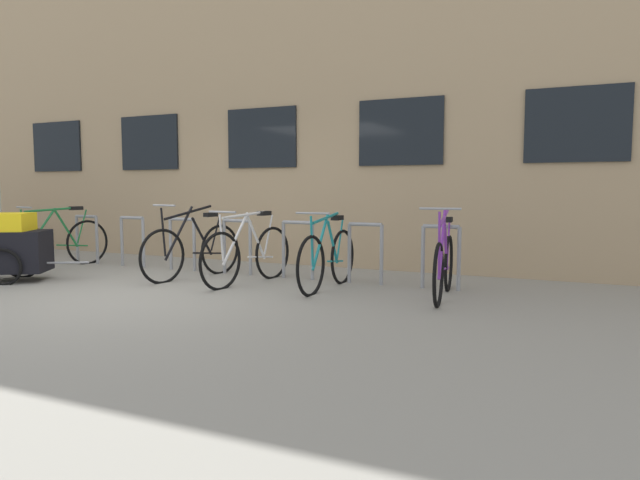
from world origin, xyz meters
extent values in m
plane|color=gray|center=(0.00, 0.00, 0.00)|extent=(42.00, 42.00, 0.00)
cube|color=tan|center=(0.00, 5.75, 3.12)|extent=(28.00, 5.09, 6.23)
cube|color=black|center=(-4.80, 3.18, 2.10)|extent=(1.30, 0.04, 0.99)
cube|color=black|center=(-2.40, 3.18, 2.10)|extent=(1.30, 0.04, 0.99)
cube|color=black|center=(0.00, 3.18, 2.10)|extent=(1.30, 0.04, 0.99)
cube|color=black|center=(2.40, 3.18, 2.10)|extent=(1.30, 0.04, 0.99)
cube|color=black|center=(4.80, 3.18, 2.10)|extent=(1.30, 0.04, 0.99)
cylinder|color=gray|center=(-2.90, 1.90, 0.39)|extent=(0.05, 0.05, 0.79)
cylinder|color=gray|center=(-2.45, 1.90, 0.39)|extent=(0.05, 0.05, 0.79)
cylinder|color=gray|center=(-2.67, 1.90, 0.79)|extent=(0.45, 0.05, 0.05)
cylinder|color=gray|center=(-1.90, 1.90, 0.39)|extent=(0.05, 0.05, 0.79)
cylinder|color=gray|center=(-1.45, 1.90, 0.39)|extent=(0.05, 0.05, 0.79)
cylinder|color=gray|center=(-1.67, 1.90, 0.79)|extent=(0.45, 0.05, 0.05)
cylinder|color=gray|center=(-0.90, 1.90, 0.39)|extent=(0.05, 0.05, 0.79)
cylinder|color=gray|center=(-0.45, 1.90, 0.39)|extent=(0.05, 0.05, 0.79)
cylinder|color=gray|center=(-0.67, 1.90, 0.79)|extent=(0.45, 0.05, 0.05)
cylinder|color=gray|center=(0.10, 1.90, 0.39)|extent=(0.05, 0.05, 0.79)
cylinder|color=gray|center=(0.55, 1.90, 0.39)|extent=(0.05, 0.05, 0.79)
cylinder|color=gray|center=(0.33, 1.90, 0.79)|extent=(0.45, 0.05, 0.05)
cylinder|color=gray|center=(1.10, 1.90, 0.39)|extent=(0.05, 0.05, 0.79)
cylinder|color=gray|center=(1.55, 1.90, 0.39)|extent=(0.05, 0.05, 0.79)
cylinder|color=gray|center=(1.33, 1.90, 0.79)|extent=(0.45, 0.05, 0.05)
cylinder|color=gray|center=(2.10, 1.90, 0.39)|extent=(0.05, 0.05, 0.79)
cylinder|color=gray|center=(2.55, 1.90, 0.39)|extent=(0.05, 0.05, 0.79)
cylinder|color=gray|center=(2.33, 1.90, 0.79)|extent=(0.45, 0.05, 0.05)
cylinder|color=gray|center=(3.10, 1.90, 0.39)|extent=(0.05, 0.05, 0.79)
cylinder|color=gray|center=(3.55, 1.90, 0.39)|extent=(0.05, 0.05, 0.79)
cylinder|color=gray|center=(3.33, 1.90, 0.79)|extent=(0.45, 0.05, 0.05)
torus|color=black|center=(3.43, 1.89, 0.33)|extent=(0.11, 0.71, 0.71)
torus|color=black|center=(3.53, 0.89, 0.33)|extent=(0.11, 0.71, 0.71)
cylinder|color=#722D99|center=(3.50, 1.16, 0.65)|extent=(0.09, 0.48, 0.75)
cylinder|color=#722D99|center=(3.46, 1.55, 0.57)|extent=(0.07, 0.36, 0.59)
cylinder|color=#722D99|center=(3.49, 1.32, 0.94)|extent=(0.12, 0.78, 0.19)
cylinder|color=#722D99|center=(3.45, 1.64, 0.31)|extent=(0.08, 0.50, 0.07)
cylinder|color=#722D99|center=(3.44, 1.80, 0.60)|extent=(0.04, 0.20, 0.53)
cylinder|color=#722D99|center=(3.53, 0.91, 0.68)|extent=(0.04, 0.08, 0.68)
cube|color=black|center=(3.45, 1.71, 0.89)|extent=(0.12, 0.21, 0.06)
cylinder|color=gray|center=(3.53, 0.94, 1.05)|extent=(0.44, 0.07, 0.03)
torus|color=black|center=(0.05, 1.87, 0.35)|extent=(0.18, 0.74, 0.75)
torus|color=black|center=(-0.16, 0.83, 0.35)|extent=(0.18, 0.74, 0.75)
cylinder|color=black|center=(-0.10, 1.12, 0.65)|extent=(0.13, 0.51, 0.73)
cylinder|color=black|center=(-0.02, 1.52, 0.58)|extent=(0.11, 0.38, 0.57)
cylinder|color=black|center=(-0.07, 1.29, 0.93)|extent=(0.20, 0.83, 0.19)
cylinder|color=black|center=(0.00, 1.61, 0.33)|extent=(0.13, 0.53, 0.08)
cylinder|color=black|center=(0.03, 1.78, 0.60)|extent=(0.06, 0.20, 0.50)
cylinder|color=black|center=(-0.15, 0.86, 0.68)|extent=(0.04, 0.08, 0.65)
cube|color=black|center=(0.01, 1.69, 0.88)|extent=(0.14, 0.22, 0.06)
cylinder|color=gray|center=(-0.15, 0.88, 1.04)|extent=(0.44, 0.11, 0.03)
torus|color=black|center=(-2.60, 1.84, 0.36)|extent=(0.19, 0.75, 0.75)
torus|color=black|center=(-2.81, 0.79, 0.36)|extent=(0.19, 0.75, 0.75)
cylinder|color=#1E7238|center=(-2.75, 1.07, 0.62)|extent=(0.14, 0.51, 0.66)
cylinder|color=#1E7238|center=(-2.67, 1.49, 0.61)|extent=(0.11, 0.39, 0.62)
cylinder|color=#1E7238|center=(-2.72, 1.25, 0.93)|extent=(0.20, 0.84, 0.07)
cylinder|color=#1E7238|center=(-2.65, 1.58, 0.33)|extent=(0.13, 0.53, 0.08)
cylinder|color=#1E7238|center=(-2.62, 1.75, 0.63)|extent=(0.06, 0.20, 0.56)
cylinder|color=#1E7238|center=(-2.81, 0.81, 0.65)|extent=(0.04, 0.08, 0.59)
cube|color=black|center=(-2.64, 1.66, 0.94)|extent=(0.14, 0.22, 0.06)
cylinder|color=gray|center=(-2.80, 0.84, 0.97)|extent=(0.44, 0.11, 0.03)
torus|color=black|center=(0.98, 1.81, 0.35)|extent=(0.15, 0.74, 0.75)
torus|color=black|center=(0.82, 0.76, 0.35)|extent=(0.15, 0.74, 0.75)
cylinder|color=silver|center=(0.87, 1.04, 0.62)|extent=(0.11, 0.51, 0.66)
cylinder|color=silver|center=(0.93, 1.45, 0.60)|extent=(0.09, 0.38, 0.61)
cylinder|color=silver|center=(0.89, 1.22, 0.91)|extent=(0.15, 0.83, 0.08)
cylinder|color=silver|center=(0.94, 1.54, 0.33)|extent=(0.10, 0.53, 0.08)
cylinder|color=silver|center=(0.96, 1.72, 0.62)|extent=(0.05, 0.20, 0.55)
cylinder|color=silver|center=(0.83, 0.78, 0.65)|extent=(0.04, 0.08, 0.59)
cube|color=black|center=(0.95, 1.63, 0.92)|extent=(0.13, 0.21, 0.06)
cylinder|color=gray|center=(0.83, 0.81, 0.97)|extent=(0.44, 0.09, 0.03)
torus|color=black|center=(2.03, 1.83, 0.35)|extent=(0.04, 0.74, 0.74)
torus|color=black|center=(2.03, 0.87, 0.35)|extent=(0.04, 0.74, 0.74)
cylinder|color=teal|center=(2.03, 1.14, 0.62)|extent=(0.04, 0.46, 0.66)
cylinder|color=teal|center=(2.03, 1.50, 0.57)|extent=(0.04, 0.33, 0.57)
cylinder|color=teal|center=(2.03, 1.29, 0.90)|extent=(0.04, 0.74, 0.12)
cylinder|color=teal|center=(2.03, 1.59, 0.32)|extent=(0.03, 0.48, 0.08)
cylinder|color=teal|center=(2.03, 1.74, 0.60)|extent=(0.02, 0.20, 0.51)
cylinder|color=teal|center=(2.03, 0.90, 0.64)|extent=(0.03, 0.08, 0.59)
cube|color=black|center=(2.03, 1.65, 0.88)|extent=(0.10, 0.20, 0.06)
cylinder|color=gray|center=(2.03, 0.92, 0.97)|extent=(0.44, 0.03, 0.03)
cube|color=black|center=(-2.12, 0.10, 0.41)|extent=(1.08, 0.99, 0.56)
cube|color=yellow|center=(-2.20, 0.05, 0.81)|extent=(0.87, 0.84, 0.24)
torus|color=black|center=(-2.30, 0.38, 0.23)|extent=(0.45, 0.30, 0.51)
torus|color=black|center=(-1.95, -0.18, 0.23)|extent=(0.45, 0.30, 0.51)
cylinder|color=gray|center=(-1.51, 0.48, 0.24)|extent=(0.48, 0.32, 0.03)
cube|color=olive|center=(-5.42, 2.38, 0.47)|extent=(1.67, 0.40, 0.05)
cube|color=olive|center=(-4.75, 2.38, 0.22)|extent=(0.08, 0.36, 0.44)
camera|label=1|loc=(4.88, -5.07, 1.26)|focal=31.69mm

